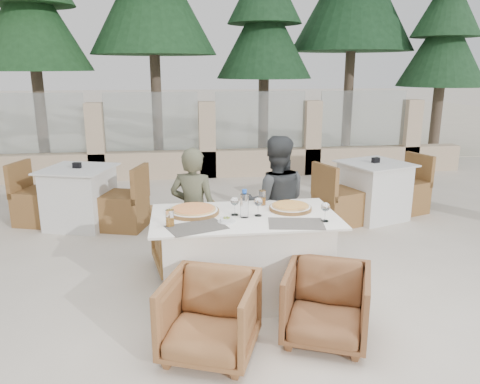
{
  "coord_description": "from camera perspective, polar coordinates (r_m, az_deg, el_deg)",
  "views": [
    {
      "loc": [
        -0.55,
        -3.84,
        2.01
      ],
      "look_at": [
        0.0,
        0.27,
        0.9
      ],
      "focal_mm": 35.0,
      "sensor_mm": 36.0,
      "label": 1
    }
  ],
  "objects": [
    {
      "name": "wine_glass_centre",
      "position": [
        4.02,
        -0.65,
        -1.59
      ],
      "size": [
        0.08,
        0.08,
        0.18
      ],
      "primitive_type": null,
      "rotation": [
        0.0,
        0.0,
        -0.02
      ],
      "color": "white",
      "rests_on": "dining_table"
    },
    {
      "name": "placemat_near_left",
      "position": [
        3.76,
        -5.32,
        -4.3
      ],
      "size": [
        0.53,
        0.44,
        0.0
      ],
      "primitive_type": "cube",
      "rotation": [
        0.0,
        0.0,
        0.35
      ],
      "color": "#524D46",
      "rests_on": "dining_table"
    },
    {
      "name": "armchair_far_left",
      "position": [
        4.77,
        -6.2,
        -5.78
      ],
      "size": [
        0.81,
        0.82,
        0.65
      ],
      "primitive_type": "imported",
      "rotation": [
        0.0,
        0.0,
        3.32
      ],
      "color": "olive",
      "rests_on": "ground"
    },
    {
      "name": "perimeter_wall_far",
      "position": [
        8.74,
        -4.04,
        7.02
      ],
      "size": [
        10.0,
        0.34,
        1.6
      ],
      "primitive_type": null,
      "color": "#CBB18F",
      "rests_on": "ground"
    },
    {
      "name": "pine_mid_left",
      "position": [
        11.41,
        -10.62,
        21.02
      ],
      "size": [
        2.86,
        2.86,
        6.5
      ],
      "primitive_type": "cone",
      "color": "#1F4924",
      "rests_on": "ground"
    },
    {
      "name": "wine_glass_corner",
      "position": [
        3.92,
        10.35,
        -2.27
      ],
      "size": [
        0.1,
        0.1,
        0.18
      ],
      "primitive_type": null,
      "rotation": [
        0.0,
        0.0,
        -0.31
      ],
      "color": "silver",
      "rests_on": "dining_table"
    },
    {
      "name": "pine_centre",
      "position": [
        11.24,
        2.97,
        17.5
      ],
      "size": [
        2.2,
        2.2,
        5.0
      ],
      "primitive_type": "cone",
      "color": "#1C4122",
      "rests_on": "ground"
    },
    {
      "name": "pizza_left",
      "position": [
        4.11,
        -5.69,
        -2.22
      ],
      "size": [
        0.46,
        0.46,
        0.06
      ],
      "primitive_type": "cylinder",
      "rotation": [
        0.0,
        0.0,
        0.03
      ],
      "color": "#E14F1E",
      "rests_on": "dining_table"
    },
    {
      "name": "beer_glass_left",
      "position": [
        3.79,
        -8.55,
        -3.17
      ],
      "size": [
        0.09,
        0.09,
        0.14
      ],
      "primitive_type": "cylinder",
      "rotation": [
        0.0,
        0.0,
        -0.32
      ],
      "color": "orange",
      "rests_on": "dining_table"
    },
    {
      "name": "pine_far_left",
      "position": [
        11.25,
        -24.06,
        17.56
      ],
      "size": [
        2.42,
        2.42,
        5.5
      ],
      "primitive_type": "cone",
      "color": "#204A23",
      "rests_on": "ground"
    },
    {
      "name": "beer_glass_right",
      "position": [
        4.33,
        2.72,
        -0.7
      ],
      "size": [
        0.08,
        0.08,
        0.14
      ],
      "primitive_type": "cylinder",
      "rotation": [
        0.0,
        0.0,
        -0.21
      ],
      "color": "orange",
      "rests_on": "dining_table"
    },
    {
      "name": "sand_patch",
      "position": [
        17.96,
        -5.96,
        8.53
      ],
      "size": [
        30.0,
        16.0,
        0.01
      ],
      "primitive_type": "cube",
      "color": "beige",
      "rests_on": "ground"
    },
    {
      "name": "ground",
      "position": [
        4.37,
        0.43,
        -12.4
      ],
      "size": [
        80.0,
        80.0,
        0.0
      ],
      "primitive_type": "plane",
      "color": "beige",
      "rests_on": "ground"
    },
    {
      "name": "bg_table_b",
      "position": [
        6.6,
        15.95,
        0.18
      ],
      "size": [
        1.82,
        1.32,
        0.77
      ],
      "primitive_type": null,
      "rotation": [
        0.0,
        0.0,
        0.34
      ],
      "color": "silver",
      "rests_on": "ground"
    },
    {
      "name": "armchair_far_right",
      "position": [
        4.88,
        5.47,
        -5.71
      ],
      "size": [
        0.81,
        0.82,
        0.58
      ],
      "primitive_type": "imported",
      "rotation": [
        0.0,
        0.0,
        2.76
      ],
      "color": "olive",
      "rests_on": "ground"
    },
    {
      "name": "diner_right",
      "position": [
        4.7,
        4.34,
        -1.41
      ],
      "size": [
        0.72,
        0.59,
        1.37
      ],
      "primitive_type": "imported",
      "rotation": [
        0.0,
        0.0,
        3.03
      ],
      "color": "#333638",
      "rests_on": "ground"
    },
    {
      "name": "dining_table",
      "position": [
        4.17,
        0.56,
        -7.91
      ],
      "size": [
        1.6,
        0.9,
        0.77
      ],
      "primitive_type": null,
      "color": "white",
      "rests_on": "ground"
    },
    {
      "name": "armchair_near_right",
      "position": [
        3.66,
        10.46,
        -13.34
      ],
      "size": [
        0.81,
        0.82,
        0.57
      ],
      "primitive_type": "imported",
      "rotation": [
        0.0,
        0.0,
        -0.4
      ],
      "color": "brown",
      "rests_on": "ground"
    },
    {
      "name": "diner_left",
      "position": [
        4.6,
        -5.68,
        -2.41
      ],
      "size": [
        0.54,
        0.45,
        1.28
      ],
      "primitive_type": "imported",
      "rotation": [
        0.0,
        0.0,
        2.8
      ],
      "color": "#4E4F39",
      "rests_on": "ground"
    },
    {
      "name": "wine_glass_near",
      "position": [
        4.0,
        2.22,
        -1.67
      ],
      "size": [
        0.08,
        0.08,
        0.18
      ],
      "primitive_type": null,
      "rotation": [
        0.0,
        0.0,
        -0.1
      ],
      "color": "silver",
      "rests_on": "dining_table"
    },
    {
      "name": "placemat_near_right",
      "position": [
        3.86,
        6.86,
        -3.83
      ],
      "size": [
        0.49,
        0.37,
        0.0
      ],
      "primitive_type": "cube",
      "rotation": [
        0.0,
        0.0,
        -0.17
      ],
      "color": "#605A53",
      "rests_on": "dining_table"
    },
    {
      "name": "bg_table_a",
      "position": [
        6.37,
        -18.94,
        -0.6
      ],
      "size": [
        1.81,
        1.27,
        0.77
      ],
      "primitive_type": null,
      "rotation": [
        0.0,
        0.0,
        -0.3
      ],
      "color": "silver",
      "rests_on": "ground"
    },
    {
      "name": "pine_far_right",
      "position": [
        11.98,
        23.49,
        14.98
      ],
      "size": [
        1.98,
        1.98,
        4.5
      ],
      "primitive_type": "cone",
      "color": "#1F4625",
      "rests_on": "ground"
    },
    {
      "name": "pizza_right",
      "position": [
        4.21,
        6.16,
        -1.86
      ],
      "size": [
        0.46,
        0.46,
        0.05
      ],
      "primitive_type": "cylinder",
      "rotation": [
        0.0,
        0.0,
        -0.25
      ],
      "color": "orange",
      "rests_on": "dining_table"
    },
    {
      "name": "armchair_near_left",
      "position": [
        3.44,
        -3.68,
        -14.97
      ],
      "size": [
        0.82,
        0.83,
        0.59
      ],
      "primitive_type": "imported",
      "rotation": [
        0.0,
        0.0,
        -0.36
      ],
      "color": "#925E35",
      "rests_on": "ground"
    },
    {
      "name": "pine_mid_right",
      "position": [
        12.5,
        13.65,
        21.01
      ],
      "size": [
        2.99,
        2.99,
        6.8
      ],
      "primitive_type": "cone",
      "color": "#1B4122",
      "rests_on": "ground"
    },
    {
      "name": "olive_dish",
      "position": [
        3.86,
        -1.65,
        -3.37
      ],
      "size": [
        0.13,
        0.13,
        0.04
      ],
      "primitive_type": null,
      "rotation": [
        0.0,
        0.0,
        0.19
      ],
      "color": "silver",
      "rests_on": "dining_table"
    },
    {
      "name": "water_bottle",
      "position": [
        3.96,
        0.54,
        -1.41
      ],
      "size": [
        0.07,
        0.07,
        0.24
      ],
      "primitive_type": "cylinder",
      "rotation": [
        0.0,
        0.0,
        0.03
      ],
      "color": "#C2DDFF",
      "rests_on": "dining_table"
    }
  ]
}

